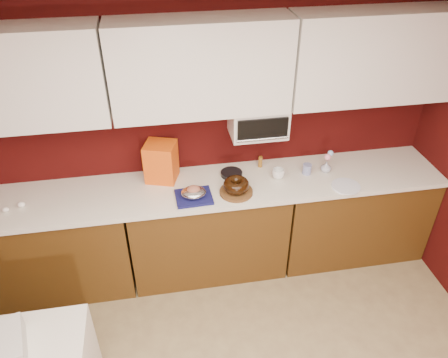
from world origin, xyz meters
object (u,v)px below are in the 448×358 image
blue_jar (307,169)px  foil_ham_nest (194,192)px  toaster_oven (258,120)px  pandoro_box (161,162)px  flower_vase (326,166)px  coffee_mug (278,173)px  bundt_cake (236,185)px

blue_jar → foil_ham_nest: bearing=-169.5°
toaster_oven → pandoro_box: (-0.80, 0.01, -0.31)m
foil_ham_nest → flower_vase: 1.17m
toaster_oven → blue_jar: 0.61m
toaster_oven → coffee_mug: (0.16, -0.16, -0.42)m
coffee_mug → flower_vase: bearing=3.1°
blue_jar → toaster_oven: bearing=162.5°
bundt_cake → toaster_oven: bearing=52.9°
coffee_mug → toaster_oven: bearing=135.2°
pandoro_box → coffee_mug: bearing=8.3°
pandoro_box → blue_jar: bearing=11.5°
foil_ham_nest → flower_vase: (1.16, 0.18, -0.00)m
toaster_oven → flower_vase: toaster_oven is taller
bundt_cake → foil_ham_nest: bundt_cake is taller
bundt_cake → blue_jar: 0.67m
foil_ham_nest → coffee_mug: coffee_mug is taller
foil_ham_nest → pandoro_box: pandoro_box is taller
bundt_cake → coffee_mug: bundt_cake is taller
blue_jar → flower_vase: bearing=-0.5°
toaster_oven → flower_vase: size_ratio=4.22×
blue_jar → flower_vase: flower_vase is taller
coffee_mug → blue_jar: coffee_mug is taller
toaster_oven → blue_jar: bearing=-17.5°
bundt_cake → foil_ham_nest: bearing=-178.7°
coffee_mug → pandoro_box: bearing=170.4°
blue_jar → bundt_cake: bearing=-164.9°
toaster_oven → blue_jar: (0.42, -0.13, -0.43)m
toaster_oven → flower_vase: (0.58, -0.13, -0.42)m
bundt_cake → blue_jar: bearing=15.1°
toaster_oven → foil_ham_nest: toaster_oven is taller
coffee_mug → blue_jar: size_ratio=1.13×
pandoro_box → toaster_oven: bearing=17.5°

